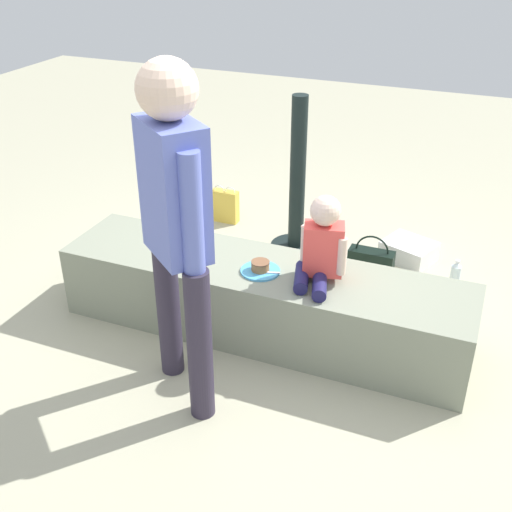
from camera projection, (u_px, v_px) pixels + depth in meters
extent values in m
plane|color=#A8A489|center=(262.00, 330.00, 3.73)|extent=(12.00, 12.00, 0.00)
cube|color=gray|center=(262.00, 300.00, 3.62)|extent=(2.35, 0.56, 0.43)
cylinder|color=#1C1B4C|center=(302.00, 277.00, 3.35)|extent=(0.14, 0.26, 0.08)
cylinder|color=#1C1B4C|center=(320.00, 284.00, 3.29)|extent=(0.14, 0.26, 0.08)
cube|color=#EE4B44|center=(323.00, 249.00, 3.33)|extent=(0.24, 0.18, 0.28)
sphere|color=beige|center=(326.00, 211.00, 3.22)|extent=(0.16, 0.16, 0.16)
cylinder|color=beige|center=(305.00, 243.00, 3.39)|extent=(0.05, 0.05, 0.21)
cylinder|color=beige|center=(342.00, 256.00, 3.27)|extent=(0.05, 0.05, 0.21)
cylinder|color=#2D2738|center=(200.00, 346.00, 2.93)|extent=(0.12, 0.12, 0.81)
cylinder|color=#2D2738|center=(168.00, 307.00, 3.22)|extent=(0.12, 0.12, 0.81)
cube|color=#5C6ABF|center=(174.00, 190.00, 2.73)|extent=(0.40, 0.38, 0.62)
sphere|color=beige|center=(167.00, 89.00, 2.51)|extent=(0.26, 0.26, 0.26)
cylinder|color=#5C6ABF|center=(192.00, 218.00, 2.62)|extent=(0.10, 0.10, 0.59)
cylinder|color=#5C6ABF|center=(159.00, 188.00, 2.89)|extent=(0.10, 0.10, 0.59)
cylinder|color=#4CA5D8|center=(260.00, 271.00, 3.47)|extent=(0.22, 0.22, 0.01)
cylinder|color=olive|center=(260.00, 266.00, 3.46)|extent=(0.10, 0.10, 0.05)
cylinder|color=brown|center=(260.00, 262.00, 3.44)|extent=(0.10, 0.10, 0.01)
cube|color=silver|center=(270.00, 272.00, 3.44)|extent=(0.11, 0.04, 0.00)
cube|color=gold|center=(225.00, 206.00, 4.96)|extent=(0.21, 0.08, 0.26)
torus|color=white|center=(219.00, 190.00, 4.91)|extent=(0.08, 0.01, 0.08)
torus|color=white|center=(230.00, 192.00, 4.88)|extent=(0.08, 0.01, 0.08)
cylinder|color=black|center=(295.00, 247.00, 4.59)|extent=(0.36, 0.36, 0.04)
cylinder|color=black|center=(298.00, 174.00, 4.32)|extent=(0.11, 0.11, 1.09)
cylinder|color=silver|center=(194.00, 240.00, 4.55)|extent=(0.07, 0.07, 0.18)
cone|color=silver|center=(193.00, 227.00, 4.50)|extent=(0.07, 0.07, 0.03)
cylinder|color=white|center=(193.00, 223.00, 4.48)|extent=(0.03, 0.03, 0.02)
cylinder|color=silver|center=(455.00, 277.00, 4.10)|extent=(0.07, 0.07, 0.16)
cone|color=silver|center=(457.00, 264.00, 4.05)|extent=(0.06, 0.06, 0.03)
cylinder|color=white|center=(458.00, 261.00, 4.04)|extent=(0.03, 0.03, 0.02)
cylinder|color=red|center=(325.00, 229.00, 4.76)|extent=(0.09, 0.09, 0.12)
cube|color=white|center=(409.00, 251.00, 4.44)|extent=(0.41, 0.38, 0.14)
cube|color=black|center=(370.00, 266.00, 4.17)|extent=(0.30, 0.11, 0.22)
torus|color=black|center=(372.00, 251.00, 4.11)|extent=(0.22, 0.01, 0.22)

